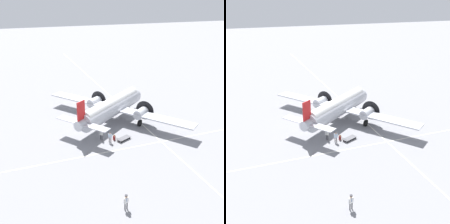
# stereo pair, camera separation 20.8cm
# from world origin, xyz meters

# --- Properties ---
(ground_plane) EXTENTS (300.00, 300.00, 0.00)m
(ground_plane) POSITION_xyz_m (0.00, 0.00, 0.00)
(ground_plane) COLOR gray
(apron_line_eastwest) EXTENTS (120.00, 0.16, 0.01)m
(apron_line_eastwest) POSITION_xyz_m (0.00, 4.15, 0.00)
(apron_line_eastwest) COLOR silver
(apron_line_eastwest) RESTS_ON ground_plane
(apron_line_northsouth) EXTENTS (0.16, 120.00, 0.01)m
(apron_line_northsouth) POSITION_xyz_m (8.68, 0.00, 0.00)
(apron_line_northsouth) COLOR silver
(apron_line_northsouth) RESTS_ON ground_plane
(airliner_main) EXTENTS (22.69, 18.78, 5.98)m
(airliner_main) POSITION_xyz_m (-0.27, 0.37, 2.58)
(airliner_main) COLOR silver
(airliner_main) RESTS_ON ground_plane
(crew_foreground) EXTENTS (0.34, 0.56, 1.69)m
(crew_foreground) POSITION_xyz_m (19.38, -5.83, 1.06)
(crew_foreground) COLOR #2D2D33
(crew_foreground) RESTS_ON ground_plane
(passenger_boarding) EXTENTS (0.47, 0.39, 1.68)m
(passenger_boarding) POSITION_xyz_m (5.24, -3.59, 1.05)
(passenger_boarding) COLOR #2D2D33
(passenger_boarding) RESTS_ON ground_plane
(ramp_agent) EXTENTS (0.40, 0.44, 1.64)m
(ramp_agent) POSITION_xyz_m (6.40, -2.69, 1.03)
(ramp_agent) COLOR #2D2D33
(ramp_agent) RESTS_ON ground_plane
(suitcase_near_door) EXTENTS (0.39, 0.19, 0.64)m
(suitcase_near_door) POSITION_xyz_m (5.65, -1.75, 0.30)
(suitcase_near_door) COLOR brown
(suitcase_near_door) RESTS_ON ground_plane
(suitcase_upright_spare) EXTENTS (0.35, 0.18, 0.64)m
(suitcase_upright_spare) POSITION_xyz_m (5.93, -1.94, 0.30)
(suitcase_upright_spare) COLOR maroon
(suitcase_upright_spare) RESTS_ON ground_plane
(baggage_cart) EXTENTS (1.69, 2.32, 0.56)m
(baggage_cart) POSITION_xyz_m (6.36, -0.59, 0.27)
(baggage_cart) COLOR #56565B
(baggage_cart) RESTS_ON ground_plane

